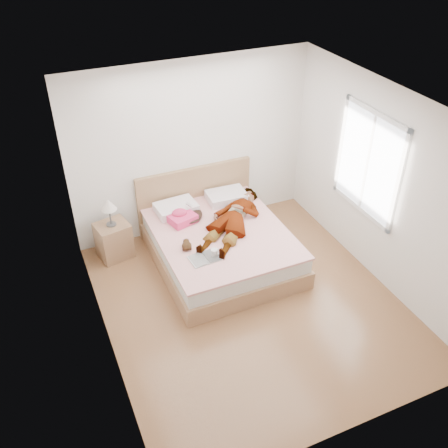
{
  "coord_description": "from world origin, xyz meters",
  "views": [
    {
      "loc": [
        -2.2,
        -4.17,
        4.49
      ],
      "look_at": [
        0.0,
        0.85,
        0.7
      ],
      "focal_mm": 40.0,
      "sensor_mm": 36.0,
      "label": 1
    }
  ],
  "objects_px": {
    "woman": "(233,216)",
    "nightstand": "(113,238)",
    "phone": "(189,205)",
    "plush_toy": "(187,245)",
    "towel": "(182,217)",
    "bed": "(219,242)",
    "coffee_mug": "(214,252)",
    "magazine": "(205,258)"
  },
  "relations": [
    {
      "from": "towel",
      "to": "coffee_mug",
      "type": "relative_size",
      "value": 3.13
    },
    {
      "from": "woman",
      "to": "bed",
      "type": "xyz_separation_m",
      "value": [
        -0.24,
        -0.05,
        -0.35
      ]
    },
    {
      "from": "phone",
      "to": "towel",
      "type": "bearing_deg",
      "value": 164.68
    },
    {
      "from": "phone",
      "to": "towel",
      "type": "xyz_separation_m",
      "value": [
        -0.15,
        -0.09,
        -0.12
      ]
    },
    {
      "from": "towel",
      "to": "coffee_mug",
      "type": "distance_m",
      "value": 0.9
    },
    {
      "from": "magazine",
      "to": "coffee_mug",
      "type": "relative_size",
      "value": 3.1
    },
    {
      "from": "woman",
      "to": "towel",
      "type": "height_order",
      "value": "woman"
    },
    {
      "from": "woman",
      "to": "phone",
      "type": "height_order",
      "value": "woman"
    },
    {
      "from": "phone",
      "to": "bed",
      "type": "xyz_separation_m",
      "value": [
        0.26,
        -0.45,
        -0.43
      ]
    },
    {
      "from": "towel",
      "to": "magazine",
      "type": "xyz_separation_m",
      "value": [
        -0.01,
        -0.9,
        -0.07
      ]
    },
    {
      "from": "woman",
      "to": "nightstand",
      "type": "bearing_deg",
      "value": -156.4
    },
    {
      "from": "coffee_mug",
      "to": "bed",
      "type": "bearing_deg",
      "value": 61.79
    },
    {
      "from": "bed",
      "to": "coffee_mug",
      "type": "distance_m",
      "value": 0.67
    },
    {
      "from": "magazine",
      "to": "nightstand",
      "type": "height_order",
      "value": "nightstand"
    },
    {
      "from": "bed",
      "to": "phone",
      "type": "bearing_deg",
      "value": 120.33
    },
    {
      "from": "bed",
      "to": "coffee_mug",
      "type": "xyz_separation_m",
      "value": [
        -0.29,
        -0.54,
        0.29
      ]
    },
    {
      "from": "phone",
      "to": "plush_toy",
      "type": "relative_size",
      "value": 0.47
    },
    {
      "from": "woman",
      "to": "bed",
      "type": "distance_m",
      "value": 0.43
    },
    {
      "from": "coffee_mug",
      "to": "nightstand",
      "type": "relative_size",
      "value": 0.14
    },
    {
      "from": "bed",
      "to": "nightstand",
      "type": "xyz_separation_m",
      "value": [
        -1.35,
        0.64,
        0.04
      ]
    },
    {
      "from": "woman",
      "to": "phone",
      "type": "bearing_deg",
      "value": -174.55
    },
    {
      "from": "towel",
      "to": "nightstand",
      "type": "bearing_deg",
      "value": 163.17
    },
    {
      "from": "phone",
      "to": "nightstand",
      "type": "bearing_deg",
      "value": 124.0
    },
    {
      "from": "bed",
      "to": "coffee_mug",
      "type": "bearing_deg",
      "value": -118.21
    },
    {
      "from": "phone",
      "to": "magazine",
      "type": "xyz_separation_m",
      "value": [
        -0.16,
        -0.99,
        -0.18
      ]
    },
    {
      "from": "phone",
      "to": "plush_toy",
      "type": "xyz_separation_m",
      "value": [
        -0.3,
        -0.7,
        -0.14
      ]
    },
    {
      "from": "phone",
      "to": "magazine",
      "type": "relative_size",
      "value": 0.24
    },
    {
      "from": "woman",
      "to": "magazine",
      "type": "bearing_deg",
      "value": -93.91
    },
    {
      "from": "woman",
      "to": "bed",
      "type": "relative_size",
      "value": 0.81
    },
    {
      "from": "nightstand",
      "to": "plush_toy",
      "type": "bearing_deg",
      "value": -48.82
    },
    {
      "from": "woman",
      "to": "magazine",
      "type": "height_order",
      "value": "woman"
    },
    {
      "from": "bed",
      "to": "magazine",
      "type": "bearing_deg",
      "value": -127.49
    },
    {
      "from": "magazine",
      "to": "woman",
      "type": "bearing_deg",
      "value": 41.98
    },
    {
      "from": "bed",
      "to": "plush_toy",
      "type": "xyz_separation_m",
      "value": [
        -0.56,
        -0.26,
        0.29
      ]
    },
    {
      "from": "towel",
      "to": "magazine",
      "type": "height_order",
      "value": "towel"
    },
    {
      "from": "phone",
      "to": "bed",
      "type": "height_order",
      "value": "bed"
    },
    {
      "from": "phone",
      "to": "magazine",
      "type": "height_order",
      "value": "phone"
    },
    {
      "from": "woman",
      "to": "towel",
      "type": "xyz_separation_m",
      "value": [
        -0.65,
        0.31,
        -0.04
      ]
    },
    {
      "from": "woman",
      "to": "nightstand",
      "type": "distance_m",
      "value": 1.72
    },
    {
      "from": "towel",
      "to": "nightstand",
      "type": "distance_m",
      "value": 1.02
    },
    {
      "from": "plush_toy",
      "to": "nightstand",
      "type": "bearing_deg",
      "value": 131.18
    },
    {
      "from": "coffee_mug",
      "to": "nightstand",
      "type": "bearing_deg",
      "value": 132.01
    }
  ]
}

